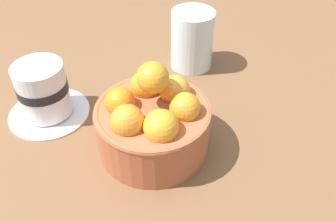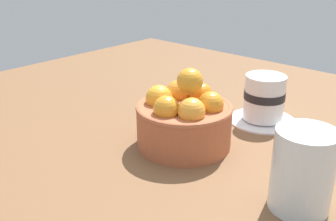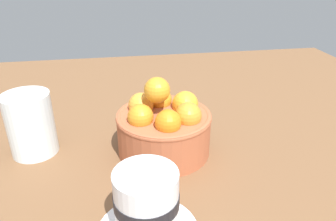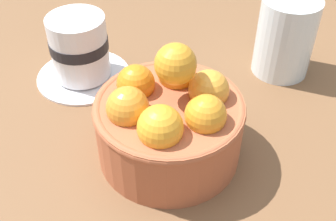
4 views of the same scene
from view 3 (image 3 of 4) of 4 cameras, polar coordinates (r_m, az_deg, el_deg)
name	(u,v)px [view 3 (image 3 of 4)]	position (r cm, az deg, el deg)	size (l,w,h in cm)	color
ground_plane	(164,161)	(55.31, -0.70, -8.94)	(124.34, 111.81, 4.08)	brown
terracotta_bowl	(164,126)	(51.70, -0.75, -2.78)	(15.30, 15.30, 13.13)	#AD5938
coffee_cup	(147,207)	(37.74, -3.83, -16.83)	(12.28, 12.28, 8.80)	white
water_glass	(31,124)	(55.90, -23.35, -2.25)	(7.43, 7.43, 10.36)	silver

